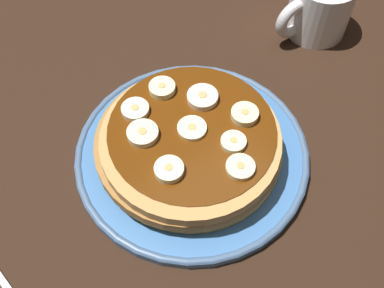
{
  "coord_description": "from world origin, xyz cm",
  "views": [
    {
      "loc": [
        14.94,
        24.17,
        45.25
      ],
      "look_at": [
        0.0,
        0.0,
        2.71
      ],
      "focal_mm": 42.19,
      "sensor_mm": 36.0,
      "label": 1
    }
  ],
  "objects_px": {
    "banana_slice_6": "(135,110)",
    "coffee_mug": "(318,7)",
    "banana_slice_7": "(202,98)",
    "banana_slice_1": "(143,134)",
    "banana_slice_5": "(233,142)",
    "banana_slice_4": "(160,89)",
    "banana_slice_3": "(245,115)",
    "pancake_stack": "(189,144)",
    "banana_slice_2": "(169,170)",
    "banana_slice_8": "(240,167)",
    "plate": "(192,153)",
    "banana_slice_0": "(191,129)"
  },
  "relations": [
    {
      "from": "banana_slice_1",
      "to": "coffee_mug",
      "type": "xyz_separation_m",
      "value": [
        -0.31,
        -0.07,
        -0.02
      ]
    },
    {
      "from": "plate",
      "to": "banana_slice_0",
      "type": "xyz_separation_m",
      "value": [
        0.0,
        0.0,
        0.05
      ]
    },
    {
      "from": "banana_slice_2",
      "to": "banana_slice_4",
      "type": "height_order",
      "value": "same"
    },
    {
      "from": "plate",
      "to": "banana_slice_8",
      "type": "xyz_separation_m",
      "value": [
        -0.02,
        0.07,
        0.05
      ]
    },
    {
      "from": "banana_slice_1",
      "to": "banana_slice_7",
      "type": "distance_m",
      "value": 0.08
    },
    {
      "from": "banana_slice_6",
      "to": "coffee_mug",
      "type": "height_order",
      "value": "coffee_mug"
    },
    {
      "from": "banana_slice_1",
      "to": "banana_slice_0",
      "type": "bearing_deg",
      "value": 155.61
    },
    {
      "from": "plate",
      "to": "banana_slice_1",
      "type": "bearing_deg",
      "value": -23.07
    },
    {
      "from": "banana_slice_8",
      "to": "pancake_stack",
      "type": "bearing_deg",
      "value": -72.6
    },
    {
      "from": "pancake_stack",
      "to": "banana_slice_2",
      "type": "relative_size",
      "value": 7.03
    },
    {
      "from": "banana_slice_7",
      "to": "banana_slice_2",
      "type": "bearing_deg",
      "value": 37.97
    },
    {
      "from": "banana_slice_2",
      "to": "banana_slice_7",
      "type": "distance_m",
      "value": 0.1
    },
    {
      "from": "banana_slice_7",
      "to": "banana_slice_4",
      "type": "bearing_deg",
      "value": -45.21
    },
    {
      "from": "banana_slice_5",
      "to": "banana_slice_6",
      "type": "height_order",
      "value": "same"
    },
    {
      "from": "banana_slice_6",
      "to": "banana_slice_8",
      "type": "distance_m",
      "value": 0.13
    },
    {
      "from": "plate",
      "to": "banana_slice_3",
      "type": "distance_m",
      "value": 0.08
    },
    {
      "from": "banana_slice_3",
      "to": "banana_slice_6",
      "type": "relative_size",
      "value": 0.98
    },
    {
      "from": "banana_slice_1",
      "to": "banana_slice_8",
      "type": "bearing_deg",
      "value": 126.21
    },
    {
      "from": "banana_slice_5",
      "to": "banana_slice_7",
      "type": "xyz_separation_m",
      "value": [
        -0.0,
        -0.07,
        0.0
      ]
    },
    {
      "from": "banana_slice_1",
      "to": "banana_slice_3",
      "type": "height_order",
      "value": "same"
    },
    {
      "from": "banana_slice_5",
      "to": "banana_slice_8",
      "type": "height_order",
      "value": "same"
    },
    {
      "from": "pancake_stack",
      "to": "banana_slice_7",
      "type": "xyz_separation_m",
      "value": [
        -0.04,
        -0.03,
        0.03
      ]
    },
    {
      "from": "banana_slice_2",
      "to": "banana_slice_8",
      "type": "bearing_deg",
      "value": 150.99
    },
    {
      "from": "banana_slice_2",
      "to": "banana_slice_5",
      "type": "bearing_deg",
      "value": 175.33
    },
    {
      "from": "banana_slice_0",
      "to": "banana_slice_5",
      "type": "bearing_deg",
      "value": 127.05
    },
    {
      "from": "banana_slice_0",
      "to": "banana_slice_8",
      "type": "height_order",
      "value": "banana_slice_8"
    },
    {
      "from": "banana_slice_5",
      "to": "banana_slice_2",
      "type": "bearing_deg",
      "value": -4.67
    },
    {
      "from": "banana_slice_5",
      "to": "coffee_mug",
      "type": "height_order",
      "value": "coffee_mug"
    },
    {
      "from": "banana_slice_5",
      "to": "coffee_mug",
      "type": "bearing_deg",
      "value": -150.57
    },
    {
      "from": "banana_slice_2",
      "to": "banana_slice_3",
      "type": "relative_size",
      "value": 1.0
    },
    {
      "from": "banana_slice_1",
      "to": "banana_slice_4",
      "type": "xyz_separation_m",
      "value": [
        -0.05,
        -0.04,
        0.0
      ]
    },
    {
      "from": "banana_slice_3",
      "to": "banana_slice_8",
      "type": "relative_size",
      "value": 1.01
    },
    {
      "from": "banana_slice_4",
      "to": "banana_slice_6",
      "type": "distance_m",
      "value": 0.04
    },
    {
      "from": "banana_slice_8",
      "to": "banana_slice_3",
      "type": "bearing_deg",
      "value": -129.02
    },
    {
      "from": "banana_slice_6",
      "to": "banana_slice_7",
      "type": "height_order",
      "value": "same"
    },
    {
      "from": "pancake_stack",
      "to": "banana_slice_8",
      "type": "distance_m",
      "value": 0.07
    },
    {
      "from": "banana_slice_3",
      "to": "pancake_stack",
      "type": "bearing_deg",
      "value": -12.44
    },
    {
      "from": "banana_slice_1",
      "to": "banana_slice_6",
      "type": "xyz_separation_m",
      "value": [
        -0.01,
        -0.03,
        -0.0
      ]
    },
    {
      "from": "plate",
      "to": "pancake_stack",
      "type": "height_order",
      "value": "pancake_stack"
    },
    {
      "from": "banana_slice_1",
      "to": "banana_slice_2",
      "type": "relative_size",
      "value": 1.12
    },
    {
      "from": "banana_slice_1",
      "to": "banana_slice_2",
      "type": "height_order",
      "value": "same"
    },
    {
      "from": "plate",
      "to": "banana_slice_5",
      "type": "relative_size",
      "value": 9.9
    },
    {
      "from": "plate",
      "to": "banana_slice_4",
      "type": "bearing_deg",
      "value": -87.21
    },
    {
      "from": "pancake_stack",
      "to": "coffee_mug",
      "type": "xyz_separation_m",
      "value": [
        -0.27,
        -0.1,
        0.01
      ]
    },
    {
      "from": "pancake_stack",
      "to": "banana_slice_3",
      "type": "height_order",
      "value": "banana_slice_3"
    },
    {
      "from": "banana_slice_7",
      "to": "coffee_mug",
      "type": "bearing_deg",
      "value": -164.39
    },
    {
      "from": "banana_slice_5",
      "to": "banana_slice_6",
      "type": "bearing_deg",
      "value": -53.8
    },
    {
      "from": "coffee_mug",
      "to": "banana_slice_3",
      "type": "bearing_deg",
      "value": 28.18
    },
    {
      "from": "banana_slice_3",
      "to": "banana_slice_5",
      "type": "bearing_deg",
      "value": 36.95
    },
    {
      "from": "banana_slice_1",
      "to": "banana_slice_6",
      "type": "height_order",
      "value": "banana_slice_1"
    }
  ]
}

